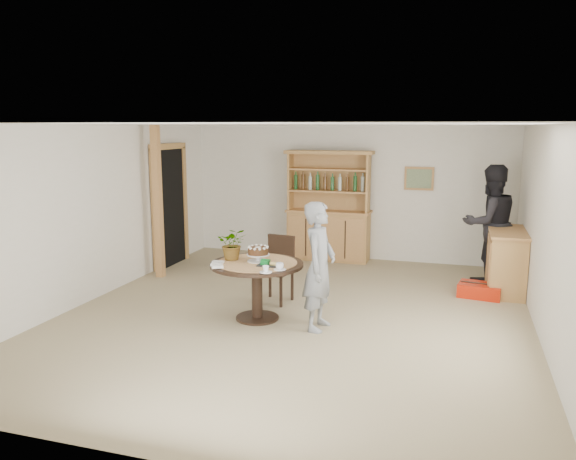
# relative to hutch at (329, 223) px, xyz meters

# --- Properties ---
(ground) EXTENTS (7.00, 7.00, 0.00)m
(ground) POSITION_rel_hutch_xyz_m (0.30, -3.24, -0.69)
(ground) COLOR tan
(ground) RESTS_ON ground
(room_shell) EXTENTS (6.04, 7.04, 2.52)m
(room_shell) POSITION_rel_hutch_xyz_m (0.30, -3.23, 1.05)
(room_shell) COLOR white
(room_shell) RESTS_ON ground
(doorway) EXTENTS (0.13, 1.10, 2.18)m
(doorway) POSITION_rel_hutch_xyz_m (-2.63, -1.24, 0.42)
(doorway) COLOR black
(doorway) RESTS_ON ground
(pine_post) EXTENTS (0.12, 0.12, 2.50)m
(pine_post) POSITION_rel_hutch_xyz_m (-2.40, -2.04, 0.56)
(pine_post) COLOR tan
(pine_post) RESTS_ON ground
(hutch) EXTENTS (1.62, 0.54, 2.04)m
(hutch) POSITION_rel_hutch_xyz_m (0.00, 0.00, 0.00)
(hutch) COLOR tan
(hutch) RESTS_ON ground
(sideboard) EXTENTS (0.54, 1.26, 0.94)m
(sideboard) POSITION_rel_hutch_xyz_m (3.04, -1.24, -0.22)
(sideboard) COLOR tan
(sideboard) RESTS_ON ground
(dining_table) EXTENTS (1.20, 1.20, 0.76)m
(dining_table) POSITION_rel_hutch_xyz_m (-0.13, -3.54, -0.08)
(dining_table) COLOR black
(dining_table) RESTS_ON ground
(dining_chair) EXTENTS (0.48, 0.48, 0.95)m
(dining_chair) POSITION_rel_hutch_xyz_m (-0.12, -2.71, -0.15)
(dining_chair) COLOR black
(dining_chair) RESTS_ON ground
(birthday_cake) EXTENTS (0.30, 0.30, 0.20)m
(birthday_cake) POSITION_rel_hutch_xyz_m (-0.13, -3.49, 0.19)
(birthday_cake) COLOR white
(birthday_cake) RESTS_ON dining_table
(flower_vase) EXTENTS (0.47, 0.44, 0.42)m
(flower_vase) POSITION_rel_hutch_xyz_m (-0.48, -3.49, 0.28)
(flower_vase) COLOR #3F7233
(flower_vase) RESTS_ON dining_table
(gift_tray) EXTENTS (0.30, 0.20, 0.08)m
(gift_tray) POSITION_rel_hutch_xyz_m (0.09, -3.66, 0.10)
(gift_tray) COLOR black
(gift_tray) RESTS_ON dining_table
(coffee_cup_a) EXTENTS (0.15, 0.15, 0.09)m
(coffee_cup_a) POSITION_rel_hutch_xyz_m (0.27, -3.82, 0.11)
(coffee_cup_a) COLOR white
(coffee_cup_a) RESTS_ON dining_table
(coffee_cup_b) EXTENTS (0.15, 0.15, 0.08)m
(coffee_cup_b) POSITION_rel_hutch_xyz_m (0.15, -3.99, 0.11)
(coffee_cup_b) COLOR white
(coffee_cup_b) RESTS_ON dining_table
(napkins) EXTENTS (0.24, 0.33, 0.03)m
(napkins) POSITION_rel_hutch_xyz_m (-0.54, -3.85, 0.09)
(napkins) COLOR white
(napkins) RESTS_ON dining_table
(teen_boy) EXTENTS (0.42, 0.61, 1.59)m
(teen_boy) POSITION_rel_hutch_xyz_m (0.72, -3.64, 0.10)
(teen_boy) COLOR gray
(teen_boy) RESTS_ON ground
(adult_person) EXTENTS (1.15, 1.08, 1.89)m
(adult_person) POSITION_rel_hutch_xyz_m (2.80, -0.71, 0.25)
(adult_person) COLOR black
(adult_person) RESTS_ON ground
(red_suitcase) EXTENTS (0.66, 0.49, 0.21)m
(red_suitcase) POSITION_rel_hutch_xyz_m (2.67, -1.67, -0.59)
(red_suitcase) COLOR red
(red_suitcase) RESTS_ON ground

